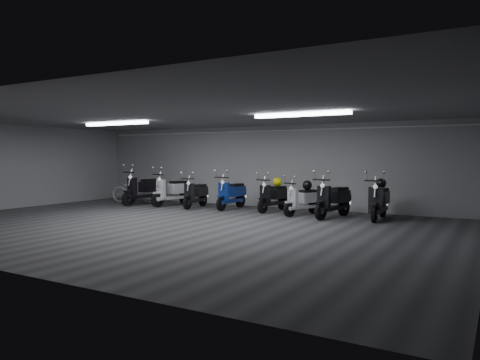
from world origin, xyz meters
The scene contains 19 objects.
floor centered at (0.00, 0.00, -0.01)m, with size 14.00×10.00×0.01m, color #343437.
ceiling centered at (0.00, 0.00, 2.80)m, with size 14.00×10.00×0.01m, color slate.
back_wall centered at (0.00, 5.00, 1.40)m, with size 14.00×0.01×2.80m, color #99999B.
left_wall centered at (-7.00, 0.00, 1.40)m, with size 0.01×10.00×2.80m, color #99999B.
fluor_strip_left centered at (-3.00, 1.00, 2.74)m, with size 2.40×0.18×0.08m, color white.
fluor_strip_right centered at (3.00, 1.00, 2.74)m, with size 2.40×0.18×0.08m, color white.
conduit centered at (0.00, 4.92, 2.62)m, with size 0.05×0.05×13.60m, color white.
scooter_1 centered at (-4.05, 3.34, 0.74)m, with size 0.66×1.99×1.48m, color black, non-canonical shape.
scooter_2 centered at (-2.93, 3.57, 0.70)m, with size 0.63×1.88×1.40m, color silver, non-canonical shape.
scooter_3 centered at (-1.83, 3.45, 0.63)m, with size 0.56×1.69×1.26m, color black, non-canonical shape.
scooter_4 centered at (-0.61, 3.76, 0.67)m, with size 0.60×1.79×1.33m, color navy, non-canonical shape.
scooter_5 centered at (0.90, 3.83, 0.64)m, with size 0.57×1.71×1.27m, color black, non-canonical shape.
scooter_6 centered at (2.05, 3.43, 0.60)m, with size 0.54×1.62×1.20m, color silver, non-canonical shape.
scooter_8 centered at (3.03, 3.31, 0.69)m, with size 0.62×1.85×1.38m, color black, non-canonical shape.
scooter_9 centered at (4.25, 3.59, 0.69)m, with size 0.62×1.85×1.37m, color black, non-canonical shape.
bicycle centered at (-4.82, 3.68, 0.58)m, with size 0.63×1.80×1.16m, color silver.
helmet_0 centered at (2.12, 3.64, 0.89)m, with size 0.28×0.28×0.28m, color black.
helmet_1 centered at (4.24, 3.85, 0.99)m, with size 0.28×0.28×0.28m, color black.
helmet_2 centered at (0.94, 4.06, 0.93)m, with size 0.29×0.29×0.29m, color yellow.
Camera 1 is at (7.19, -9.17, 1.76)m, focal length 34.26 mm.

